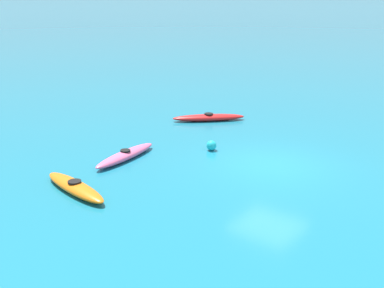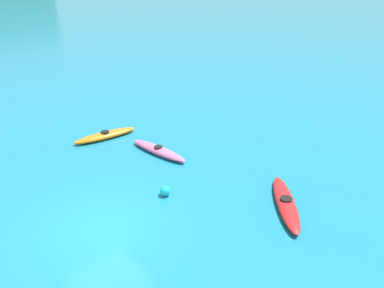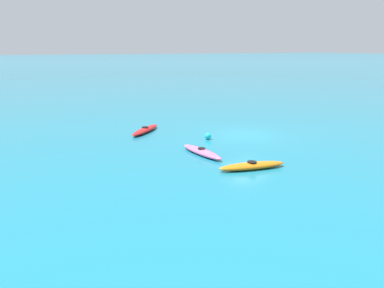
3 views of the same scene
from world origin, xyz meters
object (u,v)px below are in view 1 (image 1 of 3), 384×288
at_px(kayak_red, 209,118).
at_px(kayak_orange, 75,187).
at_px(buoy_cyan, 211,146).
at_px(kayak_pink, 126,155).

bearing_deg(kayak_red, kayak_orange, 99.91).
distance_m(kayak_red, buoy_cyan, 4.47).
bearing_deg(kayak_red, kayak_pink, 96.75).
bearing_deg(kayak_pink, kayak_orange, 106.16).
relative_size(kayak_pink, kayak_orange, 1.01).
bearing_deg(kayak_orange, kayak_red, -80.09).
height_order(kayak_red, kayak_orange, same).
relative_size(kayak_orange, buoy_cyan, 8.20).
height_order(kayak_orange, buoy_cyan, buoy_cyan).
xyz_separation_m(kayak_red, buoy_cyan, (-2.71, 3.56, 0.04)).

